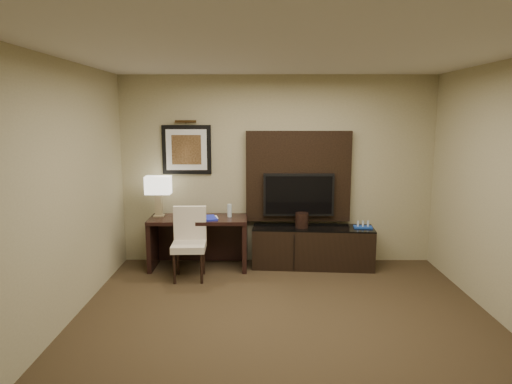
{
  "coord_description": "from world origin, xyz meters",
  "views": [
    {
      "loc": [
        -0.28,
        -4.05,
        2.14
      ],
      "look_at": [
        -0.3,
        1.8,
        1.15
      ],
      "focal_mm": 32.0,
      "sensor_mm": 36.0,
      "label": 1
    }
  ],
  "objects_px": {
    "credenza": "(313,247)",
    "minibar_tray": "(363,225)",
    "desk": "(199,243)",
    "water_bottle": "(230,211)",
    "tv": "(299,195)",
    "table_lamp": "(159,195)",
    "desk_chair": "(189,246)",
    "ice_bucket": "(302,220)",
    "desk_phone": "(184,214)"
  },
  "relations": [
    {
      "from": "desk_chair",
      "to": "minibar_tray",
      "type": "bearing_deg",
      "value": 8.63
    },
    {
      "from": "desk_phone",
      "to": "water_bottle",
      "type": "bearing_deg",
      "value": 17.01
    },
    {
      "from": "desk",
      "to": "water_bottle",
      "type": "xyz_separation_m",
      "value": [
        0.43,
        0.05,
        0.46
      ]
    },
    {
      "from": "tv",
      "to": "minibar_tray",
      "type": "relative_size",
      "value": 3.94
    },
    {
      "from": "desk",
      "to": "table_lamp",
      "type": "xyz_separation_m",
      "value": [
        -0.56,
        0.09,
        0.66
      ]
    },
    {
      "from": "desk_phone",
      "to": "credenza",
      "type": "bearing_deg",
      "value": 14.48
    },
    {
      "from": "minibar_tray",
      "to": "credenza",
      "type": "bearing_deg",
      "value": 176.89
    },
    {
      "from": "credenza",
      "to": "tv",
      "type": "height_order",
      "value": "tv"
    },
    {
      "from": "table_lamp",
      "to": "minibar_tray",
      "type": "bearing_deg",
      "value": -1.56
    },
    {
      "from": "table_lamp",
      "to": "water_bottle",
      "type": "distance_m",
      "value": 1.02
    },
    {
      "from": "table_lamp",
      "to": "desk_chair",
      "type": "bearing_deg",
      "value": -47.57
    },
    {
      "from": "credenza",
      "to": "minibar_tray",
      "type": "xyz_separation_m",
      "value": [
        0.69,
        -0.04,
        0.34
      ]
    },
    {
      "from": "credenza",
      "to": "desk_chair",
      "type": "xyz_separation_m",
      "value": [
        -1.68,
        -0.5,
        0.16
      ]
    },
    {
      "from": "table_lamp",
      "to": "water_bottle",
      "type": "xyz_separation_m",
      "value": [
        1.0,
        -0.04,
        -0.21
      ]
    },
    {
      "from": "credenza",
      "to": "desk_phone",
      "type": "height_order",
      "value": "desk_phone"
    },
    {
      "from": "water_bottle",
      "to": "desk_phone",
      "type": "bearing_deg",
      "value": -175.98
    },
    {
      "from": "tv",
      "to": "credenza",
      "type": "bearing_deg",
      "value": -35.2
    },
    {
      "from": "tv",
      "to": "desk_chair",
      "type": "xyz_separation_m",
      "value": [
        -1.48,
        -0.64,
        -0.57
      ]
    },
    {
      "from": "water_bottle",
      "to": "table_lamp",
      "type": "bearing_deg",
      "value": 177.52
    },
    {
      "from": "tv",
      "to": "table_lamp",
      "type": "height_order",
      "value": "table_lamp"
    },
    {
      "from": "credenza",
      "to": "tv",
      "type": "bearing_deg",
      "value": 148.97
    },
    {
      "from": "desk",
      "to": "tv",
      "type": "xyz_separation_m",
      "value": [
        1.41,
        0.19,
        0.66
      ]
    },
    {
      "from": "desk_chair",
      "to": "water_bottle",
      "type": "xyz_separation_m",
      "value": [
        0.5,
        0.5,
        0.37
      ]
    },
    {
      "from": "ice_bucket",
      "to": "table_lamp",
      "type": "bearing_deg",
      "value": 178.14
    },
    {
      "from": "tv",
      "to": "minibar_tray",
      "type": "distance_m",
      "value": 0.99
    },
    {
      "from": "desk",
      "to": "ice_bucket",
      "type": "height_order",
      "value": "ice_bucket"
    },
    {
      "from": "desk_chair",
      "to": "desk_phone",
      "type": "bearing_deg",
      "value": 103.02
    },
    {
      "from": "ice_bucket",
      "to": "minibar_tray",
      "type": "distance_m",
      "value": 0.86
    },
    {
      "from": "water_bottle",
      "to": "ice_bucket",
      "type": "distance_m",
      "value": 1.02
    },
    {
      "from": "credenza",
      "to": "minibar_tray",
      "type": "bearing_deg",
      "value": 1.06
    },
    {
      "from": "table_lamp",
      "to": "ice_bucket",
      "type": "xyz_separation_m",
      "value": [
        2.01,
        -0.07,
        -0.34
      ]
    },
    {
      "from": "water_bottle",
      "to": "ice_bucket",
      "type": "relative_size",
      "value": 0.87
    },
    {
      "from": "tv",
      "to": "minibar_tray",
      "type": "xyz_separation_m",
      "value": [
        0.89,
        -0.18,
        -0.39
      ]
    },
    {
      "from": "table_lamp",
      "to": "desk_phone",
      "type": "height_order",
      "value": "table_lamp"
    },
    {
      "from": "credenza",
      "to": "table_lamp",
      "type": "height_order",
      "value": "table_lamp"
    },
    {
      "from": "tv",
      "to": "water_bottle",
      "type": "height_order",
      "value": "tv"
    },
    {
      "from": "minibar_tray",
      "to": "water_bottle",
      "type": "bearing_deg",
      "value": 178.93
    },
    {
      "from": "tv",
      "to": "water_bottle",
      "type": "bearing_deg",
      "value": -171.68
    },
    {
      "from": "credenza",
      "to": "desk_phone",
      "type": "relative_size",
      "value": 9.27
    },
    {
      "from": "table_lamp",
      "to": "ice_bucket",
      "type": "relative_size",
      "value": 2.84
    },
    {
      "from": "table_lamp",
      "to": "desk",
      "type": "bearing_deg",
      "value": -9.08
    },
    {
      "from": "desk_chair",
      "to": "water_bottle",
      "type": "distance_m",
      "value": 0.8
    },
    {
      "from": "minibar_tray",
      "to": "table_lamp",
      "type": "bearing_deg",
      "value": 178.44
    },
    {
      "from": "water_bottle",
      "to": "tv",
      "type": "bearing_deg",
      "value": 8.32
    },
    {
      "from": "desk",
      "to": "credenza",
      "type": "bearing_deg",
      "value": 1.04
    },
    {
      "from": "desk_chair",
      "to": "tv",
      "type": "bearing_deg",
      "value": 20.97
    },
    {
      "from": "minibar_tray",
      "to": "tv",
      "type": "bearing_deg",
      "value": 168.74
    },
    {
      "from": "tv",
      "to": "desk_chair",
      "type": "bearing_deg",
      "value": -156.65
    },
    {
      "from": "desk_chair",
      "to": "table_lamp",
      "type": "bearing_deg",
      "value": 130.05
    },
    {
      "from": "tv",
      "to": "desk_phone",
      "type": "relative_size",
      "value": 5.48
    }
  ]
}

